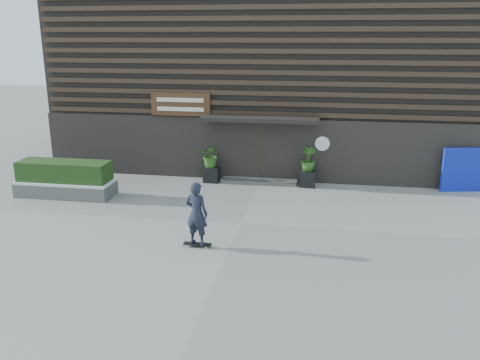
% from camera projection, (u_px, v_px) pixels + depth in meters
% --- Properties ---
extents(ground, '(80.00, 80.00, 0.00)m').
position_uv_depth(ground, '(240.00, 224.00, 15.26)').
color(ground, gray).
rests_on(ground, ground).
extents(entrance_step, '(3.00, 0.80, 0.12)m').
position_uv_depth(entrance_step, '(259.00, 181.00, 19.60)').
color(entrance_step, '#474745').
rests_on(entrance_step, ground).
extents(planter_pot_left, '(0.60, 0.60, 0.60)m').
position_uv_depth(planter_pot_left, '(212.00, 174.00, 19.65)').
color(planter_pot_left, black).
rests_on(planter_pot_left, ground).
extents(bamboo_left, '(0.86, 0.75, 0.96)m').
position_uv_depth(bamboo_left, '(211.00, 155.00, 19.43)').
color(bamboo_left, '#2D591E').
rests_on(bamboo_left, planter_pot_left).
extents(planter_pot_right, '(0.60, 0.60, 0.60)m').
position_uv_depth(planter_pot_right, '(308.00, 179.00, 19.04)').
color(planter_pot_right, black).
rests_on(planter_pot_right, ground).
extents(bamboo_right, '(0.54, 0.54, 0.96)m').
position_uv_depth(bamboo_right, '(308.00, 159.00, 18.82)').
color(bamboo_right, '#2D591E').
rests_on(bamboo_right, planter_pot_right).
extents(raised_bed, '(3.50, 1.20, 0.50)m').
position_uv_depth(raised_bed, '(66.00, 189.00, 17.93)').
color(raised_bed, '#4A4A47').
rests_on(raised_bed, ground).
extents(snow_layer, '(3.50, 1.20, 0.08)m').
position_uv_depth(snow_layer, '(65.00, 181.00, 17.85)').
color(snow_layer, silver).
rests_on(snow_layer, raised_bed).
extents(hedge, '(3.30, 1.00, 0.70)m').
position_uv_depth(hedge, '(64.00, 171.00, 17.74)').
color(hedge, '#1B3513').
rests_on(hedge, snow_layer).
extents(blue_tarp, '(1.76, 0.48, 1.66)m').
position_uv_depth(blue_tarp, '(465.00, 170.00, 18.26)').
color(blue_tarp, '#0D1BB0').
rests_on(blue_tarp, ground).
extents(building, '(18.00, 11.00, 8.00)m').
position_uv_depth(building, '(275.00, 71.00, 23.57)').
color(building, black).
rests_on(building, ground).
extents(skateboarder, '(0.78, 0.56, 1.86)m').
position_uv_depth(skateboarder, '(197.00, 214.00, 13.35)').
color(skateboarder, black).
rests_on(skateboarder, ground).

